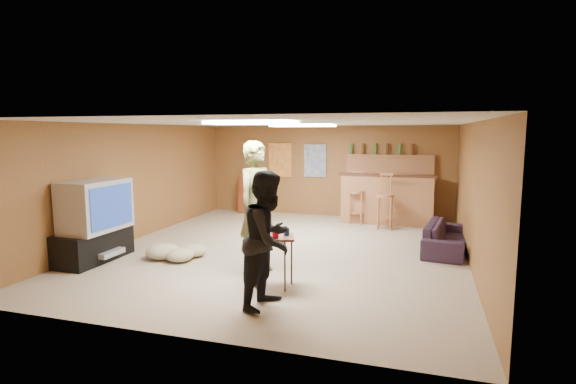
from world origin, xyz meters
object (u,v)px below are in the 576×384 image
(sofa, at_px, (447,237))
(tray_table, at_px, (274,261))
(person_black, at_px, (269,239))
(person_olive, at_px, (258,207))
(bar_counter, at_px, (387,199))
(tv_body, at_px, (95,205))

(sofa, relative_size, tray_table, 2.45)
(person_black, bearing_deg, person_olive, 35.98)
(bar_counter, xyz_separation_m, tray_table, (-1.08, -4.76, -0.21))
(bar_counter, relative_size, tray_table, 2.92)
(tv_body, distance_m, sofa, 5.85)
(tray_table, bearing_deg, person_black, -76.27)
(tray_table, bearing_deg, sofa, 48.43)
(bar_counter, bearing_deg, tray_table, -102.84)
(tv_body, bearing_deg, sofa, 22.98)
(tv_body, relative_size, sofa, 0.66)
(tv_body, xyz_separation_m, bar_counter, (4.15, 4.45, -0.35))
(person_olive, bearing_deg, sofa, -29.58)
(tv_body, xyz_separation_m, person_olive, (2.64, 0.23, 0.06))
(person_olive, relative_size, tray_table, 2.81)
(tv_body, distance_m, bar_counter, 6.09)
(person_olive, distance_m, tray_table, 0.92)
(tv_body, height_order, person_olive, person_olive)
(person_olive, bearing_deg, tv_body, 118.34)
(tv_body, relative_size, bar_counter, 0.55)
(tv_body, relative_size, person_olive, 0.57)
(person_olive, distance_m, person_black, 1.33)
(bar_counter, relative_size, sofa, 1.19)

